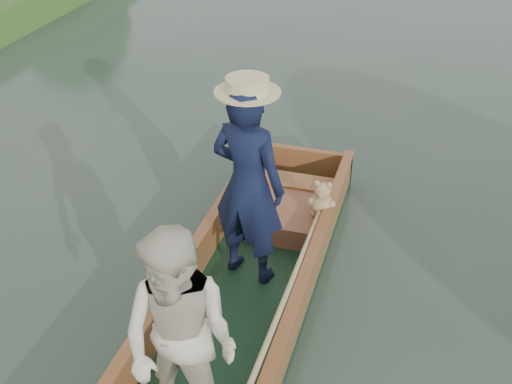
# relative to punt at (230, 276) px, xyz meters

# --- Properties ---
(ground) EXTENTS (120.00, 120.00, 0.00)m
(ground) POSITION_rel_punt_xyz_m (-0.01, 0.12, -0.62)
(ground) COLOR #283D30
(ground) RESTS_ON ground
(punt) EXTENTS (1.12, 5.00, 1.93)m
(punt) POSITION_rel_punt_xyz_m (0.00, 0.00, 0.00)
(punt) COLOR #13321C
(punt) RESTS_ON ground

